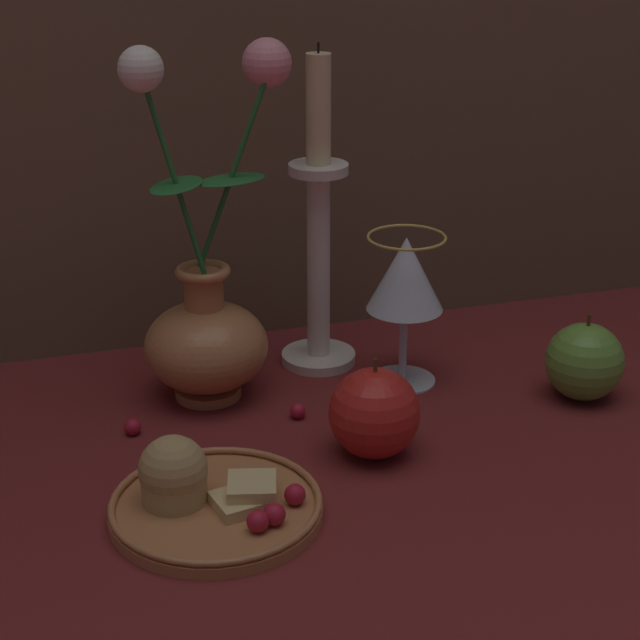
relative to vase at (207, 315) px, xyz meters
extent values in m
plane|color=maroon|center=(0.10, -0.13, -0.09)|extent=(2.40, 2.40, 0.00)
cylinder|color=#B77042|center=(0.00, 0.00, -0.08)|extent=(0.07, 0.07, 0.01)
ellipsoid|color=#B77042|center=(0.00, 0.00, -0.03)|extent=(0.12, 0.12, 0.09)
cylinder|color=#B77042|center=(0.00, 0.00, 0.02)|extent=(0.04, 0.04, 0.05)
torus|color=#B77042|center=(0.00, 0.00, 0.05)|extent=(0.05, 0.05, 0.01)
cylinder|color=#23662D|center=(-0.03, -0.01, 0.14)|extent=(0.05, 0.01, 0.20)
ellipsoid|color=#23662D|center=(-0.02, 0.00, 0.13)|extent=(0.08, 0.08, 0.00)
sphere|color=silver|center=(-0.05, -0.01, 0.24)|extent=(0.04, 0.04, 0.04)
cylinder|color=#23662D|center=(0.03, 0.01, 0.14)|extent=(0.07, 0.02, 0.19)
ellipsoid|color=#23662D|center=(0.03, 0.01, 0.13)|extent=(0.08, 0.06, 0.00)
sphere|color=pink|center=(0.07, 0.01, 0.24)|extent=(0.05, 0.05, 0.05)
cylinder|color=#B77042|center=(-0.04, -0.21, -0.08)|extent=(0.17, 0.17, 0.01)
torus|color=#B77042|center=(-0.04, -0.21, -0.07)|extent=(0.17, 0.17, 0.01)
cylinder|color=tan|center=(-0.07, -0.20, -0.06)|extent=(0.05, 0.05, 0.03)
sphere|color=tan|center=(-0.07, -0.20, -0.05)|extent=(0.06, 0.06, 0.06)
cube|color=#DBBC7A|center=(-0.02, -0.22, -0.07)|extent=(0.05, 0.05, 0.01)
cube|color=#DBBC7A|center=(-0.01, -0.22, -0.06)|extent=(0.05, 0.05, 0.01)
sphere|color=#AD192D|center=(-0.02, -0.26, -0.07)|extent=(0.02, 0.02, 0.02)
sphere|color=#AD192D|center=(0.00, -0.25, -0.07)|extent=(0.02, 0.02, 0.02)
sphere|color=#AD192D|center=(0.02, -0.23, -0.07)|extent=(0.02, 0.02, 0.02)
cylinder|color=silver|center=(0.19, -0.03, -0.08)|extent=(0.07, 0.07, 0.00)
cylinder|color=silver|center=(0.19, -0.03, -0.04)|extent=(0.01, 0.01, 0.08)
cone|color=silver|center=(0.19, -0.03, 0.03)|extent=(0.08, 0.08, 0.07)
cone|color=maroon|center=(0.19, -0.03, 0.02)|extent=(0.07, 0.07, 0.05)
torus|color=gold|center=(0.19, -0.03, 0.07)|extent=(0.08, 0.08, 0.00)
cylinder|color=silver|center=(0.13, 0.04, -0.08)|extent=(0.08, 0.08, 0.01)
cylinder|color=silver|center=(0.13, 0.04, 0.02)|extent=(0.02, 0.02, 0.20)
cylinder|color=silver|center=(0.13, 0.04, 0.12)|extent=(0.06, 0.06, 0.01)
cylinder|color=beige|center=(0.13, 0.04, 0.18)|extent=(0.02, 0.02, 0.11)
cylinder|color=black|center=(0.13, 0.04, 0.24)|extent=(0.00, 0.00, 0.01)
sphere|color=#669938|center=(0.35, -0.11, -0.05)|extent=(0.08, 0.08, 0.08)
cylinder|color=#4C3319|center=(0.35, -0.11, 0.00)|extent=(0.00, 0.00, 0.01)
sphere|color=red|center=(0.12, -0.16, -0.05)|extent=(0.08, 0.08, 0.08)
cylinder|color=#4C3319|center=(0.12, -0.16, 0.00)|extent=(0.00, 0.00, 0.01)
sphere|color=#AD192D|center=(-0.09, -0.06, -0.08)|extent=(0.02, 0.02, 0.02)
sphere|color=#AD192D|center=(0.07, -0.07, -0.08)|extent=(0.02, 0.02, 0.02)
camera|label=1|loc=(-0.17, -0.94, 0.40)|focal=60.00mm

